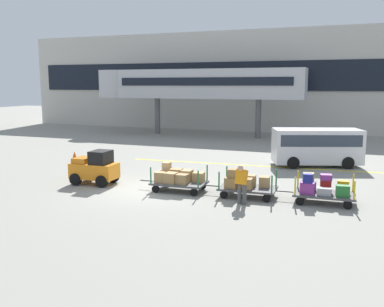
# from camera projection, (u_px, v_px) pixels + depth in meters

# --- Properties ---
(ground_plane) EXTENTS (120.00, 120.00, 0.00)m
(ground_plane) POSITION_uv_depth(u_px,v_px,m) (146.00, 189.00, 18.72)
(ground_plane) COLOR gray
(apron_lead_line) EXTENTS (14.25, 0.99, 0.01)m
(apron_lead_line) POSITION_uv_depth(u_px,v_px,m) (249.00, 165.00, 24.28)
(apron_lead_line) COLOR yellow
(apron_lead_line) RESTS_ON ground_plane
(terminal_building) EXTENTS (52.62, 2.51, 9.82)m
(terminal_building) POSITION_uv_depth(u_px,v_px,m) (264.00, 81.00, 41.94)
(terminal_building) COLOR #BCB7AD
(terminal_building) RESTS_ON ground_plane
(jet_bridge) EXTENTS (19.54, 3.00, 5.94)m
(jet_bridge) POSITION_uv_depth(u_px,v_px,m) (188.00, 84.00, 38.48)
(jet_bridge) COLOR #B7B7BC
(jet_bridge) RESTS_ON ground_plane
(baggage_tug) EXTENTS (2.14, 1.29, 1.58)m
(baggage_tug) POSITION_uv_depth(u_px,v_px,m) (95.00, 168.00, 19.64)
(baggage_tug) COLOR orange
(baggage_tug) RESTS_ON ground_plane
(baggage_cart_lead) EXTENTS (3.02, 1.48, 1.16)m
(baggage_cart_lead) POSITION_uv_depth(u_px,v_px,m) (178.00, 178.00, 18.43)
(baggage_cart_lead) COLOR #4C4C4F
(baggage_cart_lead) RESTS_ON ground_plane
(baggage_cart_middle) EXTENTS (3.02, 1.48, 1.16)m
(baggage_cart_middle) POSITION_uv_depth(u_px,v_px,m) (245.00, 184.00, 17.49)
(baggage_cart_middle) COLOR #4C4C4F
(baggage_cart_middle) RESTS_ON ground_plane
(baggage_cart_tail) EXTENTS (3.02, 1.48, 1.20)m
(baggage_cart_tail) POSITION_uv_depth(u_px,v_px,m) (323.00, 189.00, 16.49)
(baggage_cart_tail) COLOR #4C4C4F
(baggage_cart_tail) RESTS_ON ground_plane
(baggage_handler) EXTENTS (0.45, 0.47, 1.56)m
(baggage_handler) POSITION_uv_depth(u_px,v_px,m) (242.00, 183.00, 16.22)
(baggage_handler) COLOR #4C4C4C
(baggage_handler) RESTS_ON ground_plane
(shuttle_van) EXTENTS (5.16, 3.40, 2.10)m
(shuttle_van) POSITION_uv_depth(u_px,v_px,m) (317.00, 144.00, 23.97)
(shuttle_van) COLOR silver
(shuttle_van) RESTS_ON ground_plane
(safety_cone_near) EXTENTS (0.36, 0.36, 0.55)m
(safety_cone_near) POSITION_uv_depth(u_px,v_px,m) (75.00, 156.00, 25.96)
(safety_cone_near) COLOR #EA590F
(safety_cone_near) RESTS_ON ground_plane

